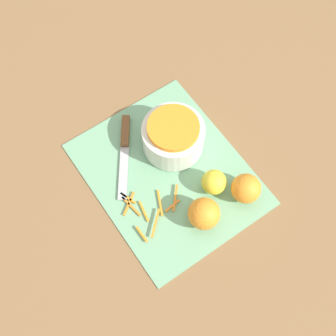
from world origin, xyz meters
TOP-DOWN VIEW (x-y plane):
  - ground_plane at (0.00, 0.00)m, footprint 4.00×4.00m
  - cutting_board at (0.00, 0.00)m, footprint 0.44×0.36m
  - bowl_speckled at (-0.06, 0.06)m, footprint 0.16×0.16m
  - knife at (-0.13, -0.04)m, footprint 0.20×0.15m
  - orange_left at (0.15, 0.12)m, footprint 0.07×0.07m
  - orange_right at (0.15, -0.00)m, footprint 0.08×0.08m
  - lemon at (0.09, 0.07)m, footprint 0.06×0.06m
  - peel_pile at (0.05, -0.09)m, footprint 0.14×0.15m

SIDE VIEW (x-z plane):
  - ground_plane at x=0.00m, z-range 0.00..0.00m
  - cutting_board at x=0.00m, z-range 0.00..0.01m
  - peel_pile at x=0.05m, z-range 0.00..0.01m
  - knife at x=-0.13m, z-range 0.00..0.02m
  - lemon at x=0.09m, z-range 0.01..0.07m
  - orange_left at x=0.15m, z-range 0.01..0.08m
  - orange_right at x=0.15m, z-range 0.01..0.08m
  - bowl_speckled at x=-0.06m, z-range 0.00..0.10m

